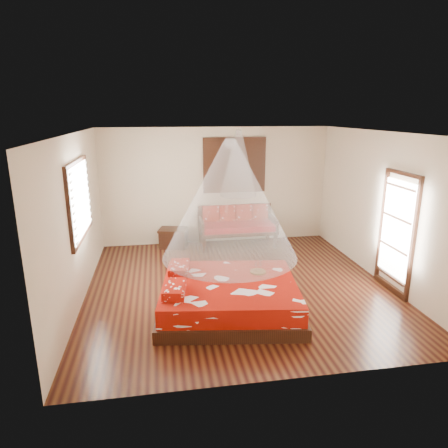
# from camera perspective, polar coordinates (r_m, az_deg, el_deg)

# --- Properties ---
(room) EXTENTS (5.54, 5.54, 2.84)m
(room) POSITION_cam_1_polar(r_m,az_deg,el_deg) (7.08, 2.12, 1.53)
(room) COLOR black
(room) RESTS_ON ground
(bed) EXTENTS (2.48, 2.30, 0.65)m
(bed) POSITION_cam_1_polar(r_m,az_deg,el_deg) (6.58, 0.60, -10.27)
(bed) COLOR black
(bed) RESTS_ON floor
(daybed) EXTENTS (1.83, 0.81, 0.95)m
(daybed) POSITION_cam_1_polar(r_m,az_deg,el_deg) (9.65, 1.83, 0.00)
(daybed) COLOR black
(daybed) RESTS_ON floor
(storage_chest) EXTENTS (0.76, 0.63, 0.46)m
(storage_chest) POSITION_cam_1_polar(r_m,az_deg,el_deg) (9.63, -7.24, -1.96)
(storage_chest) COLOR black
(storage_chest) RESTS_ON floor
(shutter_panel) EXTENTS (1.52, 0.06, 1.32)m
(shutter_panel) POSITION_cam_1_polar(r_m,az_deg,el_deg) (9.70, 1.51, 8.40)
(shutter_panel) COLOR black
(shutter_panel) RESTS_ON wall_back
(window_left) EXTENTS (0.10, 1.74, 1.34)m
(window_left) POSITION_cam_1_polar(r_m,az_deg,el_deg) (7.19, -19.89, 3.27)
(window_left) COLOR black
(window_left) RESTS_ON wall_left
(glazed_door) EXTENTS (0.08, 1.02, 2.16)m
(glazed_door) POSITION_cam_1_polar(r_m,az_deg,el_deg) (7.66, 23.40, -1.25)
(glazed_door) COLOR black
(glazed_door) RESTS_ON floor
(wine_tray) EXTENTS (0.27, 0.27, 0.22)m
(wine_tray) POSITION_cam_1_polar(r_m,az_deg,el_deg) (6.84, 4.90, -6.47)
(wine_tray) COLOR brown
(wine_tray) RESTS_ON bed
(mosquito_net_main) EXTENTS (2.11, 2.11, 1.80)m
(mosquito_net_main) POSITION_cam_1_polar(r_m,az_deg,el_deg) (6.05, 0.85, 3.47)
(mosquito_net_main) COLOR white
(mosquito_net_main) RESTS_ON ceiling
(mosquito_net_daybed) EXTENTS (0.86, 0.86, 1.50)m
(mosquito_net_daybed) POSITION_cam_1_polar(r_m,az_deg,el_deg) (9.23, 2.07, 8.65)
(mosquito_net_daybed) COLOR white
(mosquito_net_daybed) RESTS_ON ceiling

